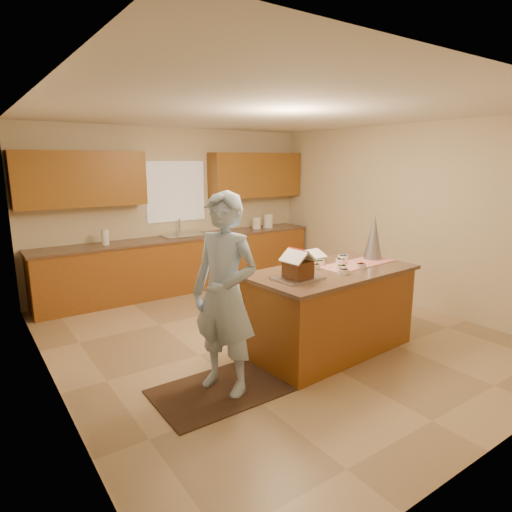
# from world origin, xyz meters

# --- Properties ---
(floor) EXTENTS (5.50, 5.50, 0.00)m
(floor) POSITION_xyz_m (0.00, 0.00, 0.00)
(floor) COLOR tan
(floor) RESTS_ON ground
(ceiling) EXTENTS (5.50, 5.50, 0.00)m
(ceiling) POSITION_xyz_m (0.00, 0.00, 2.70)
(ceiling) COLOR silver
(ceiling) RESTS_ON floor
(wall_back) EXTENTS (5.50, 5.50, 0.00)m
(wall_back) POSITION_xyz_m (0.00, 2.75, 1.35)
(wall_back) COLOR beige
(wall_back) RESTS_ON floor
(wall_front) EXTENTS (5.50, 5.50, 0.00)m
(wall_front) POSITION_xyz_m (0.00, -2.75, 1.35)
(wall_front) COLOR beige
(wall_front) RESTS_ON floor
(wall_left) EXTENTS (5.50, 5.50, 0.00)m
(wall_left) POSITION_xyz_m (-2.50, 0.00, 1.35)
(wall_left) COLOR beige
(wall_left) RESTS_ON floor
(wall_right) EXTENTS (5.50, 5.50, 0.00)m
(wall_right) POSITION_xyz_m (2.50, 0.00, 1.35)
(wall_right) COLOR beige
(wall_right) RESTS_ON floor
(stone_accent) EXTENTS (0.00, 2.50, 2.50)m
(stone_accent) POSITION_xyz_m (-2.48, -0.80, 1.25)
(stone_accent) COLOR gray
(stone_accent) RESTS_ON wall_left
(window_curtain) EXTENTS (1.05, 0.03, 1.00)m
(window_curtain) POSITION_xyz_m (0.00, 2.72, 1.65)
(window_curtain) COLOR white
(window_curtain) RESTS_ON wall_back
(back_counter_base) EXTENTS (4.80, 0.60, 0.88)m
(back_counter_base) POSITION_xyz_m (0.00, 2.45, 0.44)
(back_counter_base) COLOR brown
(back_counter_base) RESTS_ON floor
(back_counter_top) EXTENTS (4.85, 0.63, 0.04)m
(back_counter_top) POSITION_xyz_m (0.00, 2.45, 0.90)
(back_counter_top) COLOR brown
(back_counter_top) RESTS_ON back_counter_base
(upper_cabinet_left) EXTENTS (1.85, 0.35, 0.80)m
(upper_cabinet_left) POSITION_xyz_m (-1.55, 2.57, 1.90)
(upper_cabinet_left) COLOR #90601E
(upper_cabinet_left) RESTS_ON wall_back
(upper_cabinet_right) EXTENTS (1.85, 0.35, 0.80)m
(upper_cabinet_right) POSITION_xyz_m (1.55, 2.57, 1.90)
(upper_cabinet_right) COLOR #90601E
(upper_cabinet_right) RESTS_ON wall_back
(sink) EXTENTS (0.70, 0.45, 0.12)m
(sink) POSITION_xyz_m (0.00, 2.45, 0.89)
(sink) COLOR silver
(sink) RESTS_ON back_counter_top
(faucet) EXTENTS (0.03, 0.03, 0.28)m
(faucet) POSITION_xyz_m (0.00, 2.63, 1.06)
(faucet) COLOR silver
(faucet) RESTS_ON back_counter_top
(island_base) EXTENTS (1.93, 1.05, 0.92)m
(island_base) POSITION_xyz_m (0.29, -0.72, 0.46)
(island_base) COLOR brown
(island_base) RESTS_ON floor
(island_top) EXTENTS (2.02, 1.14, 0.04)m
(island_top) POSITION_xyz_m (0.29, -0.72, 0.94)
(island_top) COLOR brown
(island_top) RESTS_ON island_base
(table_runner) EXTENTS (1.06, 0.44, 0.01)m
(table_runner) POSITION_xyz_m (0.76, -0.69, 0.96)
(table_runner) COLOR red
(table_runner) RESTS_ON island_top
(baking_tray) EXTENTS (0.50, 0.38, 0.03)m
(baking_tray) POSITION_xyz_m (-0.28, -0.81, 0.97)
(baking_tray) COLOR silver
(baking_tray) RESTS_ON island_top
(cookbook) EXTENTS (0.24, 0.19, 0.10)m
(cookbook) POSITION_xyz_m (0.42, -0.32, 1.05)
(cookbook) COLOR white
(cookbook) RESTS_ON island_top
(tinsel_tree) EXTENTS (0.24, 0.24, 0.57)m
(tinsel_tree) POSITION_xyz_m (1.10, -0.62, 1.25)
(tinsel_tree) COLOR silver
(tinsel_tree) RESTS_ON island_top
(rug) EXTENTS (1.28, 0.83, 0.01)m
(rug) POSITION_xyz_m (-1.21, -0.82, 0.01)
(rug) COLOR black
(rug) RESTS_ON floor
(boy) EXTENTS (0.69, 0.81, 1.89)m
(boy) POSITION_xyz_m (-1.16, -0.82, 0.96)
(boy) COLOR #B0D1FA
(boy) RESTS_ON rug
(canister_a) EXTENTS (0.16, 0.16, 0.22)m
(canister_a) POSITION_xyz_m (1.48, 2.45, 1.03)
(canister_a) COLOR white
(canister_a) RESTS_ON back_counter_top
(canister_b) EXTENTS (0.18, 0.18, 0.26)m
(canister_b) POSITION_xyz_m (1.75, 2.45, 1.05)
(canister_b) COLOR white
(canister_b) RESTS_ON back_counter_top
(canister_c) EXTENTS (0.14, 0.14, 0.20)m
(canister_c) POSITION_xyz_m (1.78, 2.45, 1.02)
(canister_c) COLOR white
(canister_c) RESTS_ON back_counter_top
(paper_towel) EXTENTS (0.11, 0.11, 0.24)m
(paper_towel) POSITION_xyz_m (-1.30, 2.45, 1.04)
(paper_towel) COLOR white
(paper_towel) RESTS_ON back_counter_top
(gingerbread_house) EXTENTS (0.30, 0.31, 0.29)m
(gingerbread_house) POSITION_xyz_m (-0.28, -0.81, 1.09)
(gingerbread_house) COLOR #552A16
(gingerbread_house) RESTS_ON baking_tray
(candy_bowls) EXTENTS (0.86, 0.61, 0.06)m
(candy_bowls) POSITION_xyz_m (0.39, -0.64, 0.99)
(candy_bowls) COLOR #2E61AE
(candy_bowls) RESTS_ON island_top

